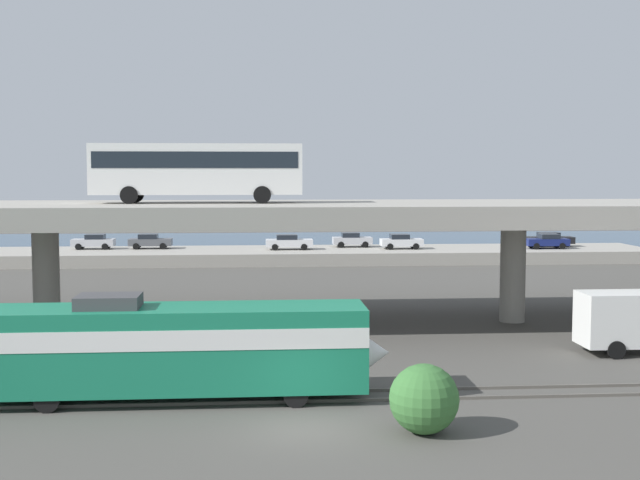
# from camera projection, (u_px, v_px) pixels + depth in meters

# --- Properties ---
(ground_plane) EXTENTS (260.00, 260.00, 0.00)m
(ground_plane) POSITION_uv_depth(u_px,v_px,m) (304.00, 429.00, 28.78)
(ground_plane) COLOR #4C4944
(rail_strip_near) EXTENTS (110.00, 0.12, 0.12)m
(rail_strip_near) POSITION_uv_depth(u_px,v_px,m) (299.00, 401.00, 32.04)
(rail_strip_near) COLOR #59544C
(rail_strip_near) RESTS_ON ground_plane
(rail_strip_far) EXTENTS (110.00, 0.12, 0.12)m
(rail_strip_far) POSITION_uv_depth(u_px,v_px,m) (298.00, 392.00, 33.47)
(rail_strip_far) COLOR #59544C
(rail_strip_far) RESTS_ON ground_plane
(train_locomotive) EXTENTS (15.75, 3.04, 4.18)m
(train_locomotive) POSITION_uv_depth(u_px,v_px,m) (195.00, 345.00, 32.28)
(train_locomotive) COLOR #197A56
(train_locomotive) RESTS_ON ground_plane
(highway_overpass) EXTENTS (96.00, 12.32, 7.12)m
(highway_overpass) POSITION_uv_depth(u_px,v_px,m) (284.00, 216.00, 48.15)
(highway_overpass) COLOR #9E998E
(highway_overpass) RESTS_ON ground_plane
(transit_bus_on_overpass) EXTENTS (12.00, 2.68, 3.40)m
(transit_bus_on_overpass) POSITION_uv_depth(u_px,v_px,m) (197.00, 167.00, 47.87)
(transit_bus_on_overpass) COLOR silver
(transit_bus_on_overpass) RESTS_ON highway_overpass
(pier_parking_lot) EXTENTS (76.36, 10.20, 1.22)m
(pier_parking_lot) POSITION_uv_depth(u_px,v_px,m) (273.00, 255.00, 83.40)
(pier_parking_lot) COLOR #9E998E
(pier_parking_lot) RESTS_ON ground_plane
(parked_car_0) EXTENTS (4.21, 1.99, 1.50)m
(parked_car_0) POSITION_uv_depth(u_px,v_px,m) (401.00, 241.00, 83.91)
(parked_car_0) COLOR silver
(parked_car_0) RESTS_ON pier_parking_lot
(parked_car_1) EXTENTS (4.67, 2.00, 1.50)m
(parked_car_1) POSITION_uv_depth(u_px,v_px,m) (289.00, 242.00, 83.22)
(parked_car_1) COLOR silver
(parked_car_1) RESTS_ON pier_parking_lot
(parked_car_2) EXTENTS (4.04, 1.96, 1.50)m
(parked_car_2) POSITION_uv_depth(u_px,v_px,m) (352.00, 240.00, 86.08)
(parked_car_2) COLOR #B7B7BC
(parked_car_2) RESTS_ON pier_parking_lot
(parked_car_4) EXTENTS (4.20, 1.87, 1.50)m
(parked_car_4) POSITION_uv_depth(u_px,v_px,m) (94.00, 241.00, 83.68)
(parked_car_4) COLOR #B7B7BC
(parked_car_4) RESTS_ON pier_parking_lot
(parked_car_5) EXTENTS (4.64, 1.91, 1.50)m
(parked_car_5) POSITION_uv_depth(u_px,v_px,m) (550.00, 239.00, 86.68)
(parked_car_5) COLOR black
(parked_car_5) RESTS_ON pier_parking_lot
(parked_car_6) EXTENTS (4.30, 1.83, 1.50)m
(parked_car_6) POSITION_uv_depth(u_px,v_px,m) (547.00, 241.00, 84.23)
(parked_car_6) COLOR navy
(parked_car_6) RESTS_ON pier_parking_lot
(parked_car_7) EXTENTS (4.28, 1.88, 1.50)m
(parked_car_7) POSITION_uv_depth(u_px,v_px,m) (150.00, 241.00, 84.16)
(parked_car_7) COLOR #515459
(parked_car_7) RESTS_ON pier_parking_lot
(harbor_water) EXTENTS (140.00, 36.00, 0.01)m
(harbor_water) POSITION_uv_depth(u_px,v_px,m) (269.00, 243.00, 106.31)
(harbor_water) COLOR navy
(harbor_water) RESTS_ON ground_plane
(shrub_right) EXTENTS (2.39, 2.39, 2.39)m
(shrub_right) POSITION_uv_depth(u_px,v_px,m) (424.00, 399.00, 28.19)
(shrub_right) COLOR #386E33
(shrub_right) RESTS_ON ground_plane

